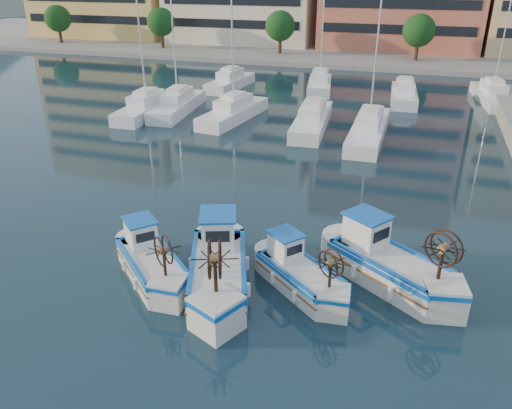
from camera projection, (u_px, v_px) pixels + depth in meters
name	position (u px, v px, depth m)	size (l,w,h in m)	color
ground	(247.00, 288.00, 19.16)	(300.00, 300.00, 0.00)	#1B3446
yacht_marina	(324.00, 104.00, 43.36)	(35.24, 24.20, 11.50)	white
fishing_boat_a	(150.00, 260.00, 19.62)	(4.16, 4.00, 2.65)	silver
fishing_boat_b	(218.00, 266.00, 18.93)	(3.71, 5.34, 3.22)	silver
fishing_boat_c	(299.00, 272.00, 18.93)	(3.97, 3.63, 2.48)	silver
fishing_boat_d	(387.00, 263.00, 19.20)	(5.13, 4.38, 3.14)	silver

